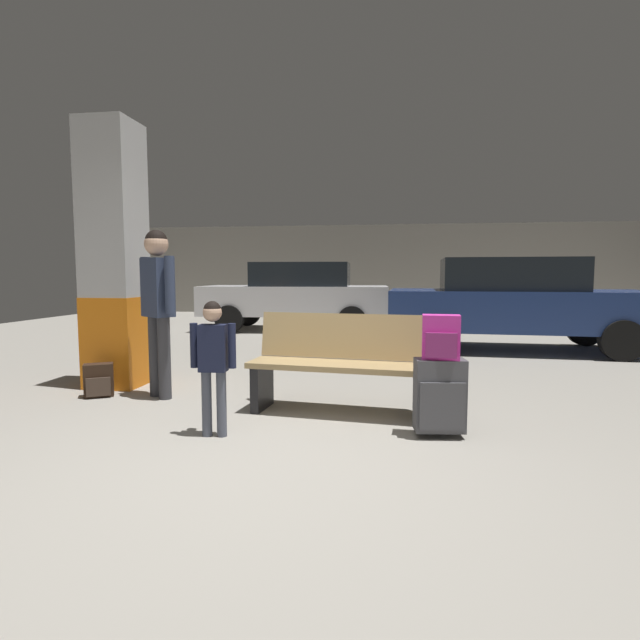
{
  "coord_description": "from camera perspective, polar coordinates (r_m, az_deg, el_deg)",
  "views": [
    {
      "loc": [
        0.82,
        -3.01,
        1.25
      ],
      "look_at": [
        0.21,
        1.3,
        0.85
      ],
      "focal_mm": 27.94,
      "sensor_mm": 36.0,
      "label": 1
    }
  ],
  "objects": [
    {
      "name": "adult",
      "position": [
        5.25,
        -18.08,
        2.74
      ],
      "size": [
        0.49,
        0.38,
        1.69
      ],
      "color": "#38383D",
      "rests_on": "ground_plane"
    },
    {
      "name": "child",
      "position": [
        3.9,
        -12.15,
        -3.78
      ],
      "size": [
        0.36,
        0.21,
        1.05
      ],
      "color": "#4C5160",
      "rests_on": "ground_plane"
    },
    {
      "name": "garage_back_wall",
      "position": [
        15.89,
        5.16,
        5.77
      ],
      "size": [
        18.0,
        0.12,
        2.8
      ],
      "primitive_type": "cube",
      "color": "gray",
      "rests_on": "ground_plane"
    },
    {
      "name": "backpack_bright",
      "position": [
        3.9,
        13.67,
        -1.98
      ],
      "size": [
        0.29,
        0.2,
        0.34
      ],
      "color": "#D833A5",
      "rests_on": "suitcase"
    },
    {
      "name": "structural_pillar",
      "position": [
        5.99,
        -22.48,
        6.67
      ],
      "size": [
        0.57,
        0.57,
        2.9
      ],
      "color": "orange",
      "rests_on": "ground_plane"
    },
    {
      "name": "backpack_dark_floor",
      "position": [
        5.6,
        -24.02,
        -6.36
      ],
      "size": [
        0.32,
        0.29,
        0.34
      ],
      "color": "black",
      "rests_on": "ground_plane"
    },
    {
      "name": "parked_car_far",
      "position": [
        11.2,
        -2.64,
        2.97
      ],
      "size": [
        4.17,
        1.93,
        1.51
      ],
      "color": "silver",
      "rests_on": "ground_plane"
    },
    {
      "name": "bench",
      "position": [
        4.52,
        2.23,
        -5.05
      ],
      "size": [
        1.65,
        0.71,
        0.89
      ],
      "color": "tan",
      "rests_on": "ground_plane"
    },
    {
      "name": "parked_car_near",
      "position": [
        8.77,
        21.37,
        1.98
      ],
      "size": [
        4.18,
        1.95,
        1.51
      ],
      "color": "navy",
      "rests_on": "ground_plane"
    },
    {
      "name": "suitcase",
      "position": [
        3.98,
        13.55,
        -8.42
      ],
      "size": [
        0.4,
        0.27,
        0.6
      ],
      "color": "#4C4C51",
      "rests_on": "ground_plane"
    },
    {
      "name": "ground_plane",
      "position": [
        7.18,
        1.4,
        -5.18
      ],
      "size": [
        18.0,
        18.0,
        0.1
      ],
      "primitive_type": "cube",
      "color": "gray"
    }
  ]
}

